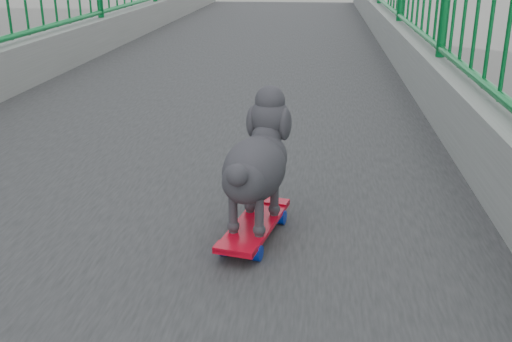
% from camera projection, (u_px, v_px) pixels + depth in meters
% --- Properties ---
extents(skateboard, '(0.21, 0.45, 0.06)m').
position_uv_depth(skateboard, '(254.00, 227.00, 1.96)').
color(skateboard, red).
rests_on(skateboard, footbridge).
extents(poodle, '(0.25, 0.45, 0.38)m').
position_uv_depth(poodle, '(257.00, 161.00, 1.91)').
color(poodle, '#2C2A2F').
rests_on(poodle, skateboard).
extents(car_5, '(1.45, 4.16, 1.37)m').
position_uv_depth(car_5, '(61.00, 238.00, 16.02)').
color(car_5, silver).
rests_on(car_5, ground).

